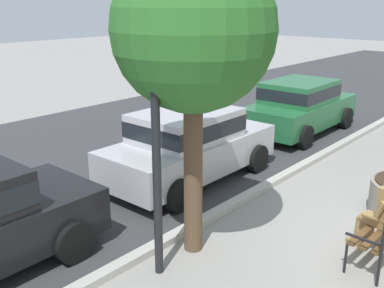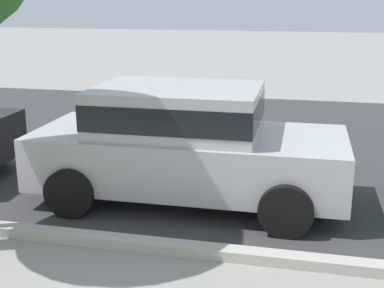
{
  "view_description": "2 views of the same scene",
  "coord_description": "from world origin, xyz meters",
  "px_view_note": "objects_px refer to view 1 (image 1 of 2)",
  "views": [
    {
      "loc": [
        -6.59,
        -1.6,
        3.72
      ],
      "look_at": [
        0.29,
        4.42,
        0.8
      ],
      "focal_mm": 41.74,
      "sensor_mm": 36.0,
      "label": 1
    },
    {
      "loc": [
        1.77,
        -2.1,
        2.7
      ],
      "look_at": [
        0.29,
        4.42,
        0.8
      ],
      "focal_mm": 49.06,
      "sensor_mm": 36.0,
      "label": 2
    }
  ],
  "objects_px": {
    "bronze_statue_seated": "(381,212)",
    "parked_car_silver": "(189,143)",
    "lamp_post": "(155,98)",
    "parked_car_green": "(300,105)",
    "street_tree_near_bench": "(193,32)"
  },
  "relations": [
    {
      "from": "bronze_statue_seated",
      "to": "street_tree_near_bench",
      "type": "height_order",
      "value": "street_tree_near_bench"
    },
    {
      "from": "parked_car_silver",
      "to": "parked_car_green",
      "type": "bearing_deg",
      "value": 0.0
    },
    {
      "from": "parked_car_green",
      "to": "lamp_post",
      "type": "height_order",
      "value": "lamp_post"
    },
    {
      "from": "bronze_statue_seated",
      "to": "parked_car_silver",
      "type": "relative_size",
      "value": 0.33
    },
    {
      "from": "parked_car_silver",
      "to": "parked_car_green",
      "type": "height_order",
      "value": "same"
    },
    {
      "from": "lamp_post",
      "to": "street_tree_near_bench",
      "type": "bearing_deg",
      "value": 3.84
    },
    {
      "from": "parked_car_silver",
      "to": "bronze_statue_seated",
      "type": "bearing_deg",
      "value": -93.68
    },
    {
      "from": "parked_car_silver",
      "to": "lamp_post",
      "type": "distance_m",
      "value": 3.91
    },
    {
      "from": "parked_car_silver",
      "to": "parked_car_green",
      "type": "distance_m",
      "value": 4.9
    },
    {
      "from": "bronze_statue_seated",
      "to": "parked_car_green",
      "type": "relative_size",
      "value": 0.33
    },
    {
      "from": "parked_car_silver",
      "to": "lamp_post",
      "type": "height_order",
      "value": "lamp_post"
    },
    {
      "from": "parked_car_green",
      "to": "street_tree_near_bench",
      "type": "bearing_deg",
      "value": -164.53
    },
    {
      "from": "street_tree_near_bench",
      "to": "parked_car_green",
      "type": "distance_m",
      "value": 7.67
    },
    {
      "from": "bronze_statue_seated",
      "to": "lamp_post",
      "type": "xyz_separation_m",
      "value": [
        -2.63,
        2.16,
        1.88
      ]
    },
    {
      "from": "bronze_statue_seated",
      "to": "parked_car_silver",
      "type": "xyz_separation_m",
      "value": [
        0.27,
        4.15,
        0.17
      ]
    }
  ]
}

